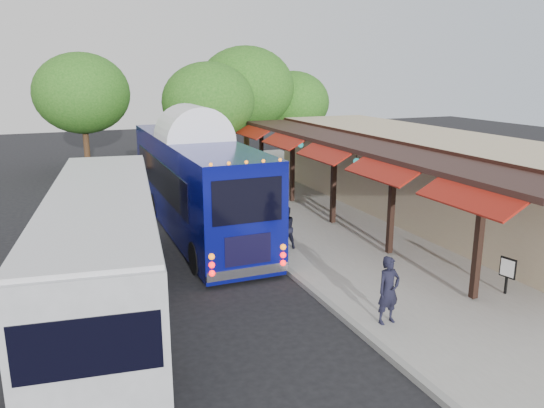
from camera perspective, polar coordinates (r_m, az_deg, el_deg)
name	(u,v)px	position (r m, az deg, el deg)	size (l,w,h in m)	color
ground	(288,274)	(16.96, 1.74, -7.57)	(90.00, 90.00, 0.00)	black
sidewalk	(358,223)	(22.52, 9.22, -1.98)	(10.00, 40.00, 0.15)	#9E9B93
curb	(247,236)	(20.45, -2.72, -3.49)	(0.20, 40.00, 0.16)	gray
station_shelter	(427,175)	(24.03, 16.30, 3.00)	(8.15, 20.00, 3.60)	tan
coach_bus	(195,178)	(21.19, -8.27, 2.75)	(2.68, 12.45, 3.97)	#080C65
city_bus	(103,244)	(14.90, -17.69, -4.11)	(4.13, 12.25, 3.23)	#93969B
ped_a	(389,290)	(13.57, 12.43, -9.04)	(0.63, 0.41, 1.73)	black
ped_b	(285,228)	(18.60, 1.45, -2.57)	(0.75, 0.58, 1.54)	black
ped_c	(268,200)	(21.77, -0.41, 0.48)	(1.14, 0.47, 1.94)	black
ped_d	(236,166)	(30.36, -3.90, 4.13)	(1.07, 0.62, 1.66)	black
sign_board	(508,270)	(16.33, 24.01, -6.46)	(0.15, 0.48, 1.07)	black
tree_left	(209,102)	(30.82, -6.83, 10.83)	(5.28, 5.28, 6.76)	#382314
tree_mid	(246,88)	(33.96, -2.82, 12.34)	(6.06, 6.06, 7.76)	#382314
tree_right	(293,102)	(36.35, 2.27, 10.87)	(4.87, 4.87, 6.23)	#382314
tree_far	(82,93)	(34.78, -19.76, 11.14)	(5.74, 5.74, 7.35)	#382314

